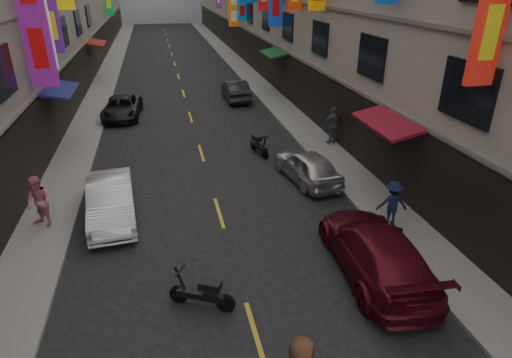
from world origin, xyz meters
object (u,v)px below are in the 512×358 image
car_left_mid (111,201)px  car_left_far (122,108)px  scooter_crossing (203,293)px  pedestrian_rnear (392,203)px  pedestrian_lfar (39,202)px  car_right_far (236,90)px  pedestrian_rfar (333,125)px  car_right_mid (307,166)px  car_right_near (375,251)px  scooter_far_right (259,145)px

car_left_mid → car_left_far: car_left_mid is taller
scooter_crossing → pedestrian_rnear: (6.69, 2.53, 0.47)m
scooter_crossing → pedestrian_lfar: (-4.85, 5.02, 0.58)m
scooter_crossing → car_right_far: car_right_far is taller
car_left_mid → car_right_far: 16.49m
pedestrian_lfar → car_left_far: bearing=120.3°
pedestrian_lfar → pedestrian_rfar: bearing=62.0°
pedestrian_lfar → pedestrian_rnear: 11.81m
scooter_crossing → pedestrian_rnear: 7.17m
car_right_far → scooter_crossing: bearing=77.2°
car_right_mid → pedestrian_rnear: pedestrian_rnear is taller
car_right_near → pedestrian_rfar: 10.34m
scooter_far_right → pedestrian_rnear: (2.86, -7.50, 0.47)m
car_left_far → pedestrian_lfar: size_ratio=2.45×
car_right_far → car_left_far: bearing=18.2°
car_right_far → pedestrian_lfar: (-9.39, -15.05, 0.34)m
car_right_mid → car_left_far: bearing=-63.0°
pedestrian_rnear → pedestrian_rfar: 7.84m
car_left_far → pedestrian_rfar: 12.88m
pedestrian_rfar → pedestrian_rnear: bearing=70.5°
scooter_crossing → pedestrian_rfar: 12.88m
scooter_crossing → car_left_mid: car_left_mid is taller
scooter_far_right → car_right_near: car_right_near is taller
scooter_far_right → car_right_far: 10.06m
car_right_mid → car_right_far: (-0.58, 13.42, 0.02)m
pedestrian_lfar → car_right_near: bearing=13.6°
scooter_crossing → car_right_near: car_right_near is taller
scooter_far_right → pedestrian_rnear: 8.04m
pedestrian_lfar → pedestrian_rfar: 13.62m
car_right_far → pedestrian_rfar: bearing=107.8°
car_right_mid → pedestrian_lfar: 10.10m
car_left_mid → car_right_mid: bearing=6.0°
car_left_mid → pedestrian_rnear: (9.30, -2.68, 0.20)m
car_left_far → car_right_far: size_ratio=1.07×
car_right_near → car_right_far: size_ratio=1.25×
car_left_mid → car_right_far: size_ratio=1.04×
car_right_mid → pedestrian_lfar: (-9.96, -1.63, 0.36)m
pedestrian_rfar → car_right_near: bearing=62.5°
car_left_far → pedestrian_lfar: pedestrian_lfar is taller
car_left_mid → pedestrian_rnear: bearing=-20.7°
scooter_far_right → pedestrian_rnear: pedestrian_rnear is taller
car_right_mid → pedestrian_rfar: 4.49m
scooter_crossing → car_right_far: size_ratio=0.40×
scooter_far_right → car_left_mid: bearing=24.6°
car_left_mid → scooter_crossing: bearing=-68.0°
scooter_far_right → car_left_far: bearing=-60.7°
car_left_far → pedestrian_rnear: bearing=-52.8°
pedestrian_rnear → scooter_crossing: bearing=34.2°
car_left_far → car_right_near: 18.99m
scooter_far_right → car_right_far: (0.70, 10.04, 0.24)m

